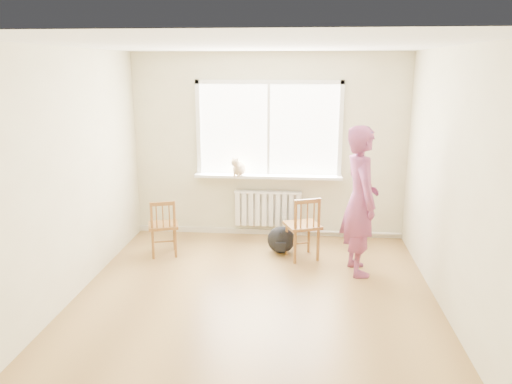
% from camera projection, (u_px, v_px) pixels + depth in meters
% --- Properties ---
extents(floor, '(4.50, 4.50, 0.00)m').
position_uv_depth(floor, '(254.00, 301.00, 5.47)').
color(floor, '#A17942').
rests_on(floor, ground).
extents(ceiling, '(4.50, 4.50, 0.00)m').
position_uv_depth(ceiling, '(254.00, 45.00, 4.80)').
color(ceiling, white).
rests_on(ceiling, back_wall).
extents(back_wall, '(4.00, 0.01, 2.70)m').
position_uv_depth(back_wall, '(269.00, 147.00, 7.31)').
color(back_wall, beige).
rests_on(back_wall, ground).
extents(window, '(2.12, 0.05, 1.42)m').
position_uv_depth(window, '(269.00, 126.00, 7.21)').
color(window, white).
rests_on(window, back_wall).
extents(windowsill, '(2.15, 0.22, 0.04)m').
position_uv_depth(windowsill, '(268.00, 176.00, 7.30)').
color(windowsill, white).
rests_on(windowsill, back_wall).
extents(radiator, '(1.00, 0.12, 0.55)m').
position_uv_depth(radiator, '(268.00, 208.00, 7.44)').
color(radiator, white).
rests_on(radiator, back_wall).
extents(heating_pipe, '(1.40, 0.04, 0.04)m').
position_uv_depth(heating_pipe, '(351.00, 233.00, 7.45)').
color(heating_pipe, silver).
rests_on(heating_pipe, back_wall).
extents(baseboard, '(4.00, 0.03, 0.08)m').
position_uv_depth(baseboard, '(268.00, 232.00, 7.62)').
color(baseboard, beige).
rests_on(baseboard, ground).
extents(chair_left, '(0.48, 0.47, 0.78)m').
position_uv_depth(chair_left, '(163.00, 228.00, 6.69)').
color(chair_left, brown).
rests_on(chair_left, floor).
extents(chair_right, '(0.54, 0.53, 0.86)m').
position_uv_depth(chair_right, '(304.00, 228.00, 6.55)').
color(chair_right, brown).
rests_on(chair_right, floor).
extents(person, '(0.56, 0.74, 1.83)m').
position_uv_depth(person, '(360.00, 201.00, 6.03)').
color(person, '#B23B6B').
rests_on(person, floor).
extents(cat, '(0.27, 0.43, 0.30)m').
position_uv_depth(cat, '(239.00, 168.00, 7.22)').
color(cat, beige).
rests_on(cat, windowsill).
extents(backpack, '(0.42, 0.34, 0.38)m').
position_uv_depth(backpack, '(281.00, 240.00, 6.83)').
color(backpack, black).
rests_on(backpack, floor).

